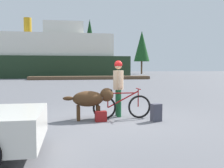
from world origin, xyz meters
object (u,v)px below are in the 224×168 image
object	(u,v)px
dog	(92,99)
handbag_pannier	(101,116)
person_cyclist	(118,83)
backpack	(156,113)
ferry_boat	(49,57)
bicycle	(122,106)

from	to	relation	value
dog	handbag_pannier	distance (m)	0.61
person_cyclist	backpack	bearing A→B (deg)	-44.29
dog	ferry_boat	bearing A→B (deg)	96.84
person_cyclist	dog	size ratio (longest dim) A/B	1.17
ferry_boat	backpack	bearing A→B (deg)	-80.13
person_cyclist	dog	xyz separation A→B (m)	(-0.85, -0.35, -0.43)
bicycle	backpack	world-z (taller)	bicycle
person_cyclist	handbag_pannier	distance (m)	1.29
handbag_pannier	ferry_boat	xyz separation A→B (m)	(-3.94, 31.32, 2.91)
dog	backpack	size ratio (longest dim) A/B	2.96
backpack	handbag_pannier	distance (m)	1.57
backpack	ferry_boat	bearing A→B (deg)	99.87
person_cyclist	ferry_boat	size ratio (longest dim) A/B	0.07
bicycle	person_cyclist	size ratio (longest dim) A/B	1.01
backpack	handbag_pannier	xyz separation A→B (m)	(-1.55, 0.23, -0.10)
handbag_pannier	ferry_boat	world-z (taller)	ferry_boat
backpack	handbag_pannier	size ratio (longest dim) A/B	1.56
bicycle	ferry_boat	distance (m)	31.50
dog	ferry_boat	distance (m)	31.31
bicycle	backpack	bearing A→B (deg)	-28.85
bicycle	person_cyclist	distance (m)	0.78
bicycle	dog	size ratio (longest dim) A/B	1.19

